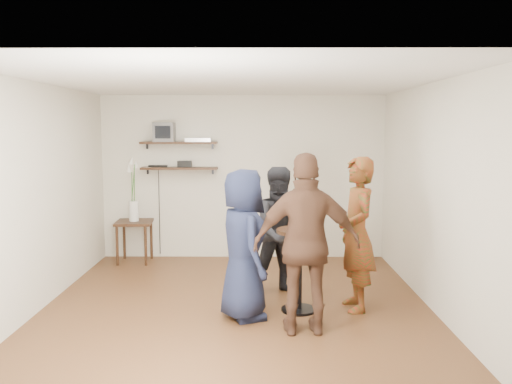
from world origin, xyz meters
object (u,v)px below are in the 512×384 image
(crt_monitor, at_px, (164,132))
(person_plaid, at_px, (357,234))
(dvd_deck, at_px, (198,140))
(side_table, at_px, (134,228))
(person_dark, at_px, (282,231))
(drinks_table, at_px, (299,259))
(radio, at_px, (185,164))
(person_brown, at_px, (307,244))
(person_navy, at_px, (243,244))

(crt_monitor, xyz_separation_m, person_plaid, (2.60, -2.42, -1.14))
(dvd_deck, xyz_separation_m, person_plaid, (2.07, -2.42, -1.02))
(side_table, bearing_deg, person_dark, -36.06)
(crt_monitor, bearing_deg, dvd_deck, 0.00)
(side_table, height_order, drinks_table, drinks_table)
(dvd_deck, height_order, drinks_table, dvd_deck)
(radio, relative_size, side_table, 0.34)
(person_dark, bearing_deg, side_table, 129.13)
(dvd_deck, distance_m, person_plaid, 3.34)
(crt_monitor, xyz_separation_m, person_brown, (1.97, -3.17, -1.10))
(crt_monitor, bearing_deg, radio, 0.00)
(drinks_table, relative_size, person_navy, 0.58)
(side_table, xyz_separation_m, person_dark, (2.23, -1.62, 0.26))
(side_table, bearing_deg, radio, 17.26)
(radio, height_order, drinks_table, radio)
(crt_monitor, bearing_deg, person_navy, -64.28)
(radio, relative_size, person_dark, 0.14)
(dvd_deck, distance_m, person_dark, 2.49)
(person_dark, xyz_separation_m, person_navy, (-0.46, -0.87, 0.02))
(person_plaid, bearing_deg, radio, -143.33)
(dvd_deck, height_order, person_brown, dvd_deck)
(drinks_table, distance_m, person_navy, 0.70)
(crt_monitor, bearing_deg, person_brown, -58.15)
(side_table, bearing_deg, person_navy, -54.59)
(dvd_deck, height_order, side_table, dvd_deck)
(crt_monitor, bearing_deg, person_dark, -46.41)
(person_plaid, relative_size, person_navy, 1.07)
(drinks_table, relative_size, person_plaid, 0.54)
(person_navy, distance_m, person_brown, 0.79)
(person_plaid, bearing_deg, side_table, -132.30)
(person_navy, bearing_deg, side_table, 15.62)
(crt_monitor, bearing_deg, side_table, -152.50)
(person_dark, height_order, person_brown, person_brown)
(radio, height_order, person_navy, person_navy)
(dvd_deck, relative_size, person_plaid, 0.23)
(dvd_deck, xyz_separation_m, person_dark, (1.24, -1.86, -1.09))
(person_brown, bearing_deg, person_plaid, -132.83)
(dvd_deck, bearing_deg, person_plaid, -49.52)
(person_dark, distance_m, person_navy, 0.98)
(radio, distance_m, drinks_table, 3.12)
(person_plaid, xyz_separation_m, person_brown, (-0.63, -0.74, 0.04))
(person_navy, relative_size, person_brown, 0.89)
(side_table, relative_size, person_navy, 0.39)
(person_dark, bearing_deg, person_navy, -132.51)
(drinks_table, bearing_deg, person_dark, 104.81)
(radio, bearing_deg, drinks_table, -56.90)
(crt_monitor, distance_m, person_brown, 3.89)
(dvd_deck, xyz_separation_m, person_brown, (1.44, -3.17, -0.98))
(person_plaid, xyz_separation_m, person_navy, (-1.29, -0.30, -0.06))
(dvd_deck, distance_m, radio, 0.44)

